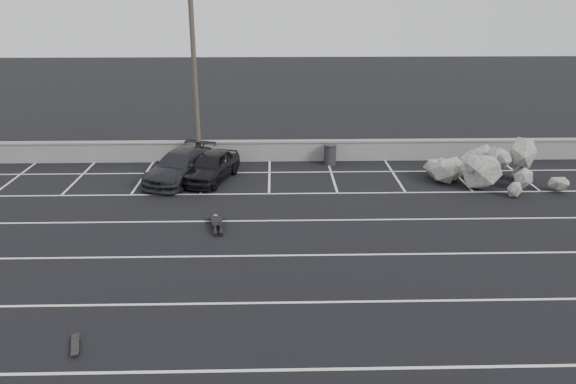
{
  "coord_description": "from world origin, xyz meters",
  "views": [
    {
      "loc": [
        1.26,
        -13.96,
        8.49
      ],
      "look_at": [
        1.77,
        6.48,
        1.0
      ],
      "focal_mm": 35.0,
      "sensor_mm": 36.0,
      "label": 1
    }
  ],
  "objects_px": {
    "car_right": "(180,166)",
    "skateboard": "(75,346)",
    "person": "(216,219)",
    "car_left": "(211,166)",
    "trash_bin": "(330,154)",
    "riprap_pile": "(474,169)",
    "utility_pole": "(195,73)"
  },
  "relations": [
    {
      "from": "car_right",
      "to": "car_left",
      "type": "bearing_deg",
      "value": 16.91
    },
    {
      "from": "riprap_pile",
      "to": "person",
      "type": "relative_size",
      "value": 2.59
    },
    {
      "from": "trash_bin",
      "to": "riprap_pile",
      "type": "height_order",
      "value": "riprap_pile"
    },
    {
      "from": "car_right",
      "to": "riprap_pile",
      "type": "xyz_separation_m",
      "value": [
        13.62,
        -0.49,
        -0.11
      ]
    },
    {
      "from": "car_left",
      "to": "car_right",
      "type": "bearing_deg",
      "value": -164.5
    },
    {
      "from": "skateboard",
      "to": "riprap_pile",
      "type": "bearing_deg",
      "value": 24.26
    },
    {
      "from": "trash_bin",
      "to": "riprap_pile",
      "type": "bearing_deg",
      "value": -23.33
    },
    {
      "from": "car_right",
      "to": "person",
      "type": "height_order",
      "value": "car_right"
    },
    {
      "from": "utility_pole",
      "to": "person",
      "type": "relative_size",
      "value": 3.94
    },
    {
      "from": "trash_bin",
      "to": "person",
      "type": "distance_m",
      "value": 9.1
    },
    {
      "from": "trash_bin",
      "to": "person",
      "type": "height_order",
      "value": "trash_bin"
    },
    {
      "from": "utility_pole",
      "to": "car_left",
      "type": "bearing_deg",
      "value": -69.51
    },
    {
      "from": "trash_bin",
      "to": "car_right",
      "type": "bearing_deg",
      "value": -162.47
    },
    {
      "from": "trash_bin",
      "to": "person",
      "type": "xyz_separation_m",
      "value": [
        -5.03,
        -7.58,
        -0.31
      ]
    },
    {
      "from": "person",
      "to": "skateboard",
      "type": "relative_size",
      "value": 2.97
    },
    {
      "from": "skateboard",
      "to": "trash_bin",
      "type": "bearing_deg",
      "value": 45.86
    },
    {
      "from": "utility_pole",
      "to": "riprap_pile",
      "type": "xyz_separation_m",
      "value": [
        13.0,
        -2.7,
        -4.05
      ]
    },
    {
      "from": "person",
      "to": "riprap_pile",
      "type": "bearing_deg",
      "value": 13.5
    },
    {
      "from": "car_right",
      "to": "utility_pole",
      "type": "relative_size",
      "value": 0.51
    },
    {
      "from": "car_right",
      "to": "trash_bin",
      "type": "height_order",
      "value": "car_right"
    },
    {
      "from": "trash_bin",
      "to": "skateboard",
      "type": "height_order",
      "value": "trash_bin"
    },
    {
      "from": "person",
      "to": "car_right",
      "type": "bearing_deg",
      "value": 102.93
    },
    {
      "from": "car_left",
      "to": "skateboard",
      "type": "xyz_separation_m",
      "value": [
        -2.08,
        -12.94,
        -0.61
      ]
    },
    {
      "from": "car_left",
      "to": "skateboard",
      "type": "distance_m",
      "value": 13.12
    },
    {
      "from": "car_left",
      "to": "trash_bin",
      "type": "relative_size",
      "value": 3.82
    },
    {
      "from": "riprap_pile",
      "to": "utility_pole",
      "type": "bearing_deg",
      "value": 168.26
    },
    {
      "from": "car_left",
      "to": "person",
      "type": "height_order",
      "value": "car_left"
    },
    {
      "from": "car_left",
      "to": "person",
      "type": "bearing_deg",
      "value": -64.35
    },
    {
      "from": "trash_bin",
      "to": "skateboard",
      "type": "xyz_separation_m",
      "value": [
        -7.82,
        -15.28,
        -0.46
      ]
    },
    {
      "from": "utility_pole",
      "to": "person",
      "type": "bearing_deg",
      "value": -78.31
    },
    {
      "from": "utility_pole",
      "to": "skateboard",
      "type": "distance_m",
      "value": 15.92
    },
    {
      "from": "car_right",
      "to": "skateboard",
      "type": "distance_m",
      "value": 13.03
    }
  ]
}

